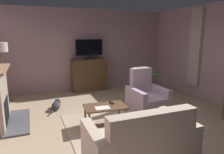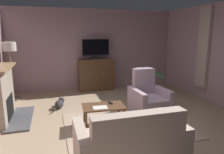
# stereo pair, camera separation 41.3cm
# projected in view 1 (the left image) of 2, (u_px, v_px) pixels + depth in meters

# --- Properties ---
(ground_plane) EXTENTS (6.39, 7.19, 0.04)m
(ground_plane) POSITION_uv_depth(u_px,v_px,m) (127.00, 125.00, 4.62)
(ground_plane) COLOR tan
(wall_back) EXTENTS (6.39, 0.10, 2.78)m
(wall_back) POSITION_uv_depth(u_px,v_px,m) (87.00, 50.00, 7.38)
(wall_back) COLOR gray
(wall_back) RESTS_ON ground_plane
(curtain_panel_far) EXTENTS (0.10, 0.44, 2.34)m
(curtain_panel_far) POSITION_uv_depth(u_px,v_px,m) (195.00, 48.00, 6.38)
(curtain_panel_far) COLOR #B2A393
(rug_central) EXTENTS (2.58, 2.05, 0.01)m
(rug_central) POSITION_uv_depth(u_px,v_px,m) (128.00, 125.00, 4.56)
(rug_central) COLOR tan
(rug_central) RESTS_ON ground_plane
(tv_cabinet) EXTENTS (1.20, 0.45, 1.09)m
(tv_cabinet) POSITION_uv_depth(u_px,v_px,m) (89.00, 76.00, 7.23)
(tv_cabinet) COLOR #352315
(tv_cabinet) RESTS_ON ground_plane
(television) EXTENTS (0.92, 0.20, 0.68)m
(television) POSITION_uv_depth(u_px,v_px,m) (89.00, 49.00, 6.99)
(television) COLOR black
(television) RESTS_ON tv_cabinet
(coffee_table) EXTENTS (0.91, 0.60, 0.45)m
(coffee_table) POSITION_uv_depth(u_px,v_px,m) (105.00, 108.00, 4.43)
(coffee_table) COLOR brown
(coffee_table) RESTS_ON ground_plane
(tv_remote) EXTENTS (0.06, 0.17, 0.02)m
(tv_remote) POSITION_uv_depth(u_px,v_px,m) (111.00, 103.00, 4.58)
(tv_remote) COLOR black
(tv_remote) RESTS_ON coffee_table
(folded_newspaper) EXTENTS (0.31, 0.24, 0.01)m
(folded_newspaper) POSITION_uv_depth(u_px,v_px,m) (103.00, 108.00, 4.30)
(folded_newspaper) COLOR silver
(folded_newspaper) RESTS_ON coffee_table
(sofa_floral) EXTENTS (1.59, 0.92, 0.95)m
(sofa_floral) POSITION_uv_depth(u_px,v_px,m) (140.00, 145.00, 3.13)
(sofa_floral) COLOR #C6B29E
(sofa_floral) RESTS_ON ground_plane
(armchair_beside_cabinet) EXTENTS (0.86, 0.91, 1.09)m
(armchair_beside_cabinet) POSITION_uv_depth(u_px,v_px,m) (146.00, 98.00, 5.31)
(armchair_beside_cabinet) COLOR #AD93A3
(armchair_beside_cabinet) RESTS_ON ground_plane
(potted_plant_tall_palm_by_window) EXTENTS (0.86, 0.98, 0.86)m
(potted_plant_tall_palm_by_window) POSITION_uv_depth(u_px,v_px,m) (147.00, 90.00, 6.52)
(potted_plant_tall_palm_by_window) COLOR beige
(potted_plant_tall_palm_by_window) RESTS_ON ground_plane
(cat) EXTENTS (0.33, 0.67, 0.24)m
(cat) POSITION_uv_depth(u_px,v_px,m) (56.00, 105.00, 5.47)
(cat) COLOR #2D2D33
(cat) RESTS_ON ground_plane
(floor_lamp) EXTENTS (0.39, 0.39, 1.71)m
(floor_lamp) POSITION_uv_depth(u_px,v_px,m) (1.00, 55.00, 5.76)
(floor_lamp) COLOR #4C4233
(floor_lamp) RESTS_ON ground_plane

